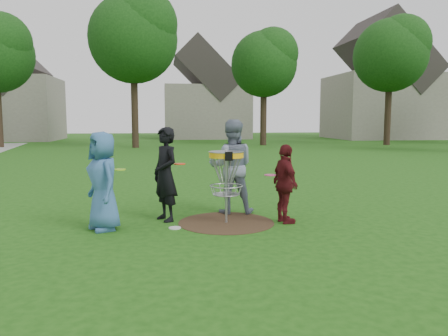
{
  "coord_description": "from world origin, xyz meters",
  "views": [
    {
      "loc": [
        -1.14,
        -7.94,
        1.95
      ],
      "look_at": [
        0.0,
        0.3,
        1.0
      ],
      "focal_mm": 35.0,
      "sensor_mm": 36.0,
      "label": 1
    }
  ],
  "objects": [
    {
      "name": "player_black",
      "position": [
        -1.12,
        0.34,
        0.89
      ],
      "size": [
        0.69,
        0.78,
        1.79
      ],
      "primitive_type": "imported",
      "rotation": [
        0.0,
        0.0,
        -1.07
      ],
      "color": "black",
      "rests_on": "ground"
    },
    {
      "name": "ground",
      "position": [
        0.0,
        0.0,
        0.0
      ],
      "size": [
        100.0,
        100.0,
        0.0
      ],
      "primitive_type": "plane",
      "color": "#19470F",
      "rests_on": "ground"
    },
    {
      "name": "disc_on_grass",
      "position": [
        -0.97,
        -0.3,
        0.01
      ],
      "size": [
        0.22,
        0.22,
        0.02
      ],
      "primitive_type": "cylinder",
      "color": "silver",
      "rests_on": "ground"
    },
    {
      "name": "disc_golf_basket",
      "position": [
        0.0,
        -0.0,
        1.02
      ],
      "size": [
        0.66,
        0.67,
        1.38
      ],
      "color": "#9EA0A5",
      "rests_on": "ground"
    },
    {
      "name": "player_blue",
      "position": [
        -2.19,
        -0.21,
        0.86
      ],
      "size": [
        0.88,
        1.0,
        1.73
      ],
      "primitive_type": "imported",
      "rotation": [
        0.0,
        0.0,
        -1.08
      ],
      "color": "#356293",
      "rests_on": "ground"
    },
    {
      "name": "held_discs",
      "position": [
        -0.45,
        0.13,
        1.06
      ],
      "size": [
        2.95,
        0.98,
        0.3
      ],
      "color": "#9AD617",
      "rests_on": "ground"
    },
    {
      "name": "house_row",
      "position": [
        4.78,
        33.07,
        4.14
      ],
      "size": [
        44.5,
        10.65,
        11.62
      ],
      "color": "gray",
      "rests_on": "ground"
    },
    {
      "name": "player_grey",
      "position": [
        0.23,
        0.85,
        0.96
      ],
      "size": [
        1.03,
        0.86,
        1.93
      ],
      "primitive_type": "imported",
      "rotation": [
        0.0,
        0.0,
        3.0
      ],
      "color": "slate",
      "rests_on": "ground"
    },
    {
      "name": "dirt_patch",
      "position": [
        0.0,
        0.0,
        0.0
      ],
      "size": [
        1.8,
        1.8,
        0.01
      ],
      "primitive_type": "cylinder",
      "color": "#47331E",
      "rests_on": "ground"
    },
    {
      "name": "tree_row",
      "position": [
        0.44,
        20.67,
        6.21
      ],
      "size": [
        51.2,
        17.42,
        9.9
      ],
      "color": "#38281C",
      "rests_on": "ground"
    },
    {
      "name": "player_maroon",
      "position": [
        1.09,
        -0.16,
        0.74
      ],
      "size": [
        0.51,
        0.92,
        1.48
      ],
      "primitive_type": "imported",
      "rotation": [
        0.0,
        0.0,
        1.75
      ],
      "color": "#511216",
      "rests_on": "ground"
    }
  ]
}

